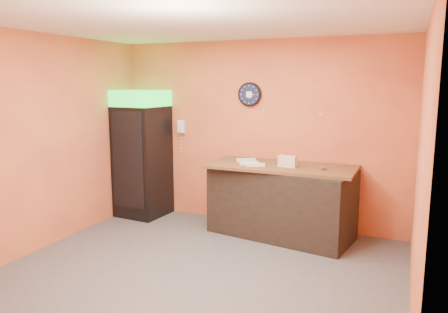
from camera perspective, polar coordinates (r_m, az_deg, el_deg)
The scene contains 15 objects.
floor at distance 5.26m, azimuth -3.16°, elevation -14.75°, with size 4.50×4.50×0.00m, color #47474C.
back_wall at distance 6.68m, azimuth 4.34°, elevation 3.01°, with size 4.50×0.02×2.80m, color orange.
left_wall at distance 6.18m, azimuth -22.36°, elevation 1.76°, with size 0.02×4.00×2.80m, color orange.
right_wall at distance 4.36m, azimuth 24.26°, elevation -1.40°, with size 0.02×4.00×2.80m, color orange.
ceiling at distance 4.83m, azimuth -3.48°, elevation 17.13°, with size 4.50×4.00×0.02m, color white.
beverage_cooler at distance 7.20m, azimuth -10.79°, elevation 0.14°, with size 0.77×0.78×2.05m.
prep_counter at distance 6.29m, azimuth 7.45°, elevation -5.89°, with size 1.97×0.88×0.98m, color black.
wall_clock at distance 6.65m, azimuth 3.38°, elevation 8.10°, with size 0.36×0.06×0.36m.
wall_phone at distance 7.14m, azimuth -5.63°, elevation 3.91°, with size 0.11×0.10×0.21m.
butcher_paper at distance 6.18m, azimuth 7.56°, elevation -1.31°, with size 2.03×0.93×0.04m, color brown.
sub_roll_stack at distance 6.03m, azimuth 8.27°, elevation -0.64°, with size 0.26×0.12×0.16m.
wrapped_sandwich_left at distance 6.17m, azimuth 3.31°, elevation -0.88°, with size 0.27×0.11×0.04m, color silver.
wrapped_sandwich_mid at distance 6.06m, azimuth 4.14°, elevation -1.10°, with size 0.26×0.10×0.04m, color silver.
wrapped_sandwich_right at distance 6.41m, azimuth 2.89°, elevation -0.48°, with size 0.28×0.11×0.04m, color silver.
kitchen_tool at distance 6.21m, azimuth 8.64°, elevation -0.83°, with size 0.06×0.06×0.06m, color silver.
Camera 1 is at (2.13, -4.28, 2.17)m, focal length 35.00 mm.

